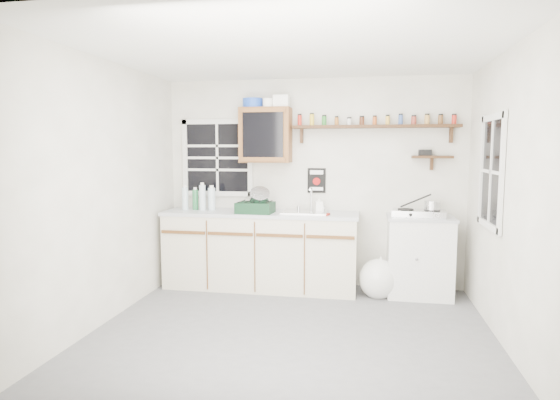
{
  "coord_description": "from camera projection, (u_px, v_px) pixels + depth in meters",
  "views": [
    {
      "loc": [
        0.63,
        -4.06,
        1.66
      ],
      "look_at": [
        -0.21,
        0.55,
        1.15
      ],
      "focal_mm": 30.0,
      "sensor_mm": 36.0,
      "label": 1
    }
  ],
  "objects": [
    {
      "name": "rag",
      "position": [
        323.0,
        214.0,
        5.26
      ],
      "size": [
        0.16,
        0.14,
        0.02
      ],
      "primitive_type": "cube",
      "rotation": [
        0.0,
        0.0,
        -0.18
      ],
      "color": "maroon",
      "rests_on": "main_cabinet"
    },
    {
      "name": "spice_shelf",
      "position": [
        375.0,
        125.0,
        5.41
      ],
      "size": [
        1.91,
        0.18,
        0.35
      ],
      "color": "black",
      "rests_on": "wall_back"
    },
    {
      "name": "sink",
      "position": [
        305.0,
        212.0,
        5.45
      ],
      "size": [
        0.52,
        0.44,
        0.29
      ],
      "color": "silver",
      "rests_on": "main_cabinet"
    },
    {
      "name": "trash_bag",
      "position": [
        379.0,
        279.0,
        5.26
      ],
      "size": [
        0.43,
        0.39,
        0.49
      ],
      "color": "silver",
      "rests_on": "floor"
    },
    {
      "name": "right_cabinet",
      "position": [
        419.0,
        256.0,
        5.29
      ],
      "size": [
        0.73,
        0.57,
        0.91
      ],
      "color": "silver",
      "rests_on": "floor"
    },
    {
      "name": "window_back",
      "position": [
        217.0,
        158.0,
        5.86
      ],
      "size": [
        0.93,
        0.03,
        0.98
      ],
      "color": "black",
      "rests_on": "wall_back"
    },
    {
      "name": "secondary_shelf",
      "position": [
        430.0,
        156.0,
        5.34
      ],
      "size": [
        0.45,
        0.16,
        0.24
      ],
      "color": "black",
      "rests_on": "wall_back"
    },
    {
      "name": "water_bottles",
      "position": [
        200.0,
        198.0,
        5.7
      ],
      "size": [
        0.4,
        0.14,
        0.34
      ],
      "color": "silver",
      "rests_on": "main_cabinet"
    },
    {
      "name": "upper_cabinet_clutter",
      "position": [
        264.0,
        103.0,
        5.54
      ],
      "size": [
        0.56,
        0.24,
        0.14
      ],
      "color": "#1B43B4",
      "rests_on": "upper_cabinet"
    },
    {
      "name": "main_cabinet",
      "position": [
        261.0,
        250.0,
        5.59
      ],
      "size": [
        2.31,
        0.63,
        0.92
      ],
      "color": "beige",
      "rests_on": "floor"
    },
    {
      "name": "hotplate",
      "position": [
        419.0,
        213.0,
        5.22
      ],
      "size": [
        0.61,
        0.37,
        0.08
      ],
      "rotation": [
        0.0,
        0.0,
        -0.12
      ],
      "color": "silver",
      "rests_on": "right_cabinet"
    },
    {
      "name": "saucepan",
      "position": [
        432.0,
        205.0,
        5.19
      ],
      "size": [
        0.43,
        0.2,
        0.18
      ],
      "rotation": [
        0.0,
        0.0,
        -0.14
      ],
      "color": "silver",
      "rests_on": "hotplate"
    },
    {
      "name": "warning_sign",
      "position": [
        317.0,
        180.0,
        5.67
      ],
      "size": [
        0.22,
        0.02,
        0.3
      ],
      "color": "black",
      "rests_on": "wall_back"
    },
    {
      "name": "room",
      "position": [
        292.0,
        196.0,
        4.13
      ],
      "size": [
        3.64,
        3.24,
        2.54
      ],
      "color": "#565659",
      "rests_on": "ground"
    },
    {
      "name": "dish_rack",
      "position": [
        257.0,
        204.0,
        5.43
      ],
      "size": [
        0.43,
        0.33,
        0.31
      ],
      "rotation": [
        0.0,
        0.0,
        -0.06
      ],
      "color": "black",
      "rests_on": "main_cabinet"
    },
    {
      "name": "soap_bottle",
      "position": [
        319.0,
        204.0,
        5.51
      ],
      "size": [
        0.1,
        0.11,
        0.19
      ],
      "primitive_type": "imported",
      "rotation": [
        0.0,
        0.0,
        0.28
      ],
      "color": "white",
      "rests_on": "main_cabinet"
    },
    {
      "name": "window_right",
      "position": [
        492.0,
        172.0,
        4.33
      ],
      "size": [
        0.03,
        0.78,
        1.08
      ],
      "color": "black",
      "rests_on": "wall_back"
    },
    {
      "name": "upper_cabinet",
      "position": [
        266.0,
        135.0,
        5.58
      ],
      "size": [
        0.6,
        0.32,
        0.65
      ],
      "color": "brown",
      "rests_on": "wall_back"
    }
  ]
}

